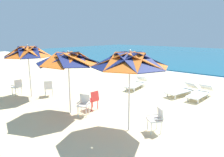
# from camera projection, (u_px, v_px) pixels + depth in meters

# --- Properties ---
(ground_plane) EXTENTS (80.00, 80.00, 0.00)m
(ground_plane) POSITION_uv_depth(u_px,v_px,m) (176.00, 114.00, 8.66)
(ground_plane) COLOR beige
(beach_umbrella_0) EXTENTS (2.58, 2.58, 2.81)m
(beach_umbrella_0) POSITION_uv_depth(u_px,v_px,m) (130.00, 60.00, 6.72)
(beach_umbrella_0) COLOR silver
(beach_umbrella_0) RESTS_ON ground
(plastic_chair_0) EXTENTS (0.63, 0.63, 0.87)m
(plastic_chair_0) POSITION_uv_depth(u_px,v_px,m) (156.00, 118.00, 7.01)
(plastic_chair_0) COLOR white
(plastic_chair_0) RESTS_ON ground
(beach_umbrella_1) EXTENTS (2.59, 2.59, 2.65)m
(beach_umbrella_1) POSITION_uv_depth(u_px,v_px,m) (68.00, 59.00, 8.35)
(beach_umbrella_1) COLOR silver
(beach_umbrella_1) RESTS_ON ground
(plastic_chair_1) EXTENTS (0.60, 0.61, 0.87)m
(plastic_chair_1) POSITION_uv_depth(u_px,v_px,m) (84.00, 103.00, 8.52)
(plastic_chair_1) COLOR white
(plastic_chair_1) RESTS_ON ground
(plastic_chair_2) EXTENTS (0.49, 0.46, 0.87)m
(plastic_chair_2) POSITION_uv_depth(u_px,v_px,m) (93.00, 99.00, 9.09)
(plastic_chair_2) COLOR red
(plastic_chair_2) RESTS_ON ground
(beach_umbrella_2) EXTENTS (2.41, 2.41, 2.79)m
(beach_umbrella_2) POSITION_uv_depth(u_px,v_px,m) (28.00, 52.00, 10.64)
(beach_umbrella_2) COLOR silver
(beach_umbrella_2) RESTS_ON ground
(plastic_chair_3) EXTENTS (0.51, 0.48, 0.87)m
(plastic_chair_3) POSITION_uv_depth(u_px,v_px,m) (17.00, 86.00, 11.36)
(plastic_chair_3) COLOR white
(plastic_chair_3) RESTS_ON ground
(plastic_chair_4) EXTENTS (0.63, 0.62, 0.87)m
(plastic_chair_4) POSITION_uv_depth(u_px,v_px,m) (49.00, 87.00, 11.10)
(plastic_chair_4) COLOR white
(plastic_chair_4) RESTS_ON ground
(sun_lounger_1) EXTENTS (0.74, 2.18, 0.62)m
(sun_lounger_1) POSITION_uv_depth(u_px,v_px,m) (200.00, 93.00, 10.73)
(sun_lounger_1) COLOR white
(sun_lounger_1) RESTS_ON ground
(sun_lounger_2) EXTENTS (1.13, 2.23, 0.62)m
(sun_lounger_2) POSITION_uv_depth(u_px,v_px,m) (182.00, 90.00, 11.32)
(sun_lounger_2) COLOR white
(sun_lounger_2) RESTS_ON ground
(sun_lounger_3) EXTENTS (0.95, 2.22, 0.62)m
(sun_lounger_3) POSITION_uv_depth(u_px,v_px,m) (136.00, 84.00, 12.83)
(sun_lounger_3) COLOR white
(sun_lounger_3) RESTS_ON ground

